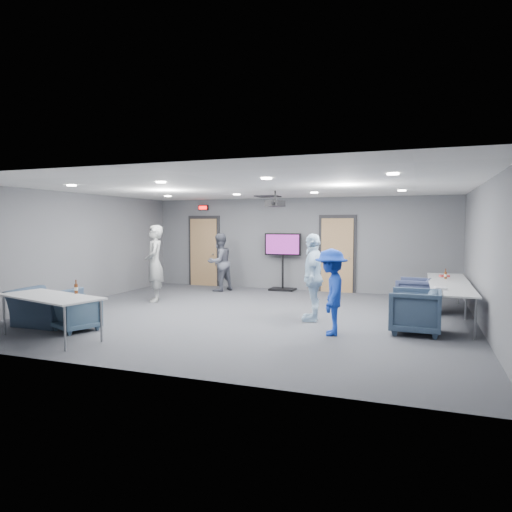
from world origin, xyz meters
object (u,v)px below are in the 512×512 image
(tv_stand, at_px, (283,258))
(projector, at_px, (275,203))
(chair_right_b, at_px, (415,311))
(person_d, at_px, (331,292))
(person_c, at_px, (313,277))
(person_a, at_px, (154,263))
(chair_front_a, at_px, (77,313))
(table_right_b, at_px, (453,291))
(table_front_left, at_px, (51,298))
(table_right_a, at_px, (447,279))
(chair_front_b, at_px, (45,307))
(bottle_right, at_px, (446,275))
(person_b, at_px, (220,262))
(bottle_front, at_px, (76,289))
(chair_right_a, at_px, (416,295))

(tv_stand, height_order, projector, projector)
(chair_right_b, bearing_deg, person_d, -64.72)
(person_c, bearing_deg, person_d, 19.79)
(person_a, relative_size, chair_front_a, 2.76)
(table_right_b, height_order, table_front_left, same)
(table_right_a, relative_size, projector, 4.31)
(chair_front_b, xyz_separation_m, bottle_right, (7.28, 4.06, 0.46))
(chair_right_b, distance_m, chair_front_a, 6.08)
(person_b, height_order, bottle_front, person_b)
(table_right_a, bearing_deg, table_right_b, -180.00)
(person_c, xyz_separation_m, table_front_left, (-3.85, -2.92, -0.18))
(table_front_left, bearing_deg, tv_stand, 87.35)
(table_right_a, bearing_deg, chair_front_b, 120.63)
(person_d, bearing_deg, chair_front_a, -83.15)
(bottle_front, bearing_deg, chair_right_a, 38.03)
(person_a, bearing_deg, person_b, 128.36)
(chair_right_a, height_order, table_right_b, chair_right_a)
(chair_front_a, distance_m, table_front_left, 0.72)
(table_right_a, height_order, bottle_front, bottle_front)
(chair_front_b, height_order, bottle_front, bottle_front)
(chair_front_a, xyz_separation_m, projector, (2.72, 3.33, 2.09))
(chair_right_b, distance_m, tv_stand, 5.69)
(person_a, xyz_separation_m, chair_front_b, (-0.50, -3.06, -0.61))
(person_a, height_order, table_right_b, person_a)
(person_a, xyz_separation_m, person_c, (4.23, -0.89, -0.08))
(person_d, bearing_deg, chair_right_b, 104.24)
(chair_right_b, bearing_deg, table_right_b, 139.94)
(person_c, height_order, chair_right_a, person_c)
(chair_front_a, bearing_deg, chair_front_b, 13.29)
(person_b, height_order, projector, projector)
(person_b, relative_size, bottle_right, 7.35)
(person_d, relative_size, bottle_front, 6.28)
(person_a, relative_size, person_d, 1.27)
(person_d, bearing_deg, projector, -150.15)
(chair_front_b, bearing_deg, table_front_left, 138.63)
(person_d, bearing_deg, table_right_b, 113.87)
(chair_front_a, distance_m, table_right_b, 6.94)
(person_a, distance_m, table_right_a, 6.94)
(chair_front_b, bearing_deg, table_right_a, -150.26)
(chair_front_b, distance_m, bottle_right, 8.35)
(person_d, height_order, chair_front_b, person_d)
(chair_front_b, bearing_deg, chair_right_a, -150.37)
(person_b, distance_m, projector, 3.48)
(chair_right_a, xyz_separation_m, chair_right_b, (0.00, -2.22, 0.02))
(person_d, height_order, table_right_b, person_d)
(person_a, height_order, chair_front_b, person_a)
(person_a, height_order, bottle_front, person_a)
(person_c, height_order, table_right_a, person_c)
(person_d, xyz_separation_m, table_right_b, (2.03, 1.32, -0.07))
(person_c, distance_m, tv_stand, 4.21)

